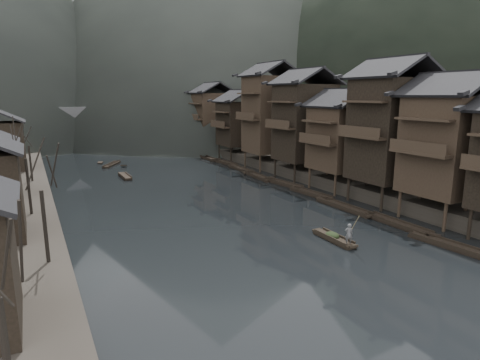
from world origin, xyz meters
TOP-DOWN VIEW (x-y plane):
  - water at (0.00, 0.00)m, footprint 300.00×300.00m
  - right_bank at (35.00, 40.00)m, footprint 40.00×200.00m
  - stilt_houses at (17.28, 19.52)m, footprint 9.00×67.60m
  - bare_trees at (-17.00, 9.63)m, footprint 3.63×45.62m
  - moored_sampans at (11.96, 24.09)m, footprint 3.23×68.90m
  - midriver_boats at (-4.90, 39.12)m, footprint 4.00×16.82m
  - stone_bridge at (-0.00, 72.00)m, footprint 40.00×6.00m
  - hero_sampan at (4.34, -0.72)m, footprint 1.04×4.61m
  - cargo_heap at (4.34, -0.50)m, footprint 1.01×1.32m
  - boatman at (4.37, -2.32)m, footprint 0.75×0.67m
  - bamboo_pole at (4.57, -2.32)m, footprint 0.81×2.33m

SIDE VIEW (x-z plane):
  - water at x=0.00m, z-range 0.00..0.00m
  - midriver_boats at x=-4.90m, z-range -0.02..0.43m
  - hero_sampan at x=4.34m, z-range -0.01..0.42m
  - moored_sampans at x=11.96m, z-range -0.03..0.44m
  - cargo_heap at x=4.34m, z-range 0.43..1.04m
  - right_bank at x=35.00m, z-range 0.00..1.80m
  - boatman at x=4.37m, z-range 0.43..2.14m
  - bamboo_pole at x=4.57m, z-range 2.14..5.29m
  - stone_bridge at x=0.00m, z-range 0.61..9.61m
  - bare_trees at x=-17.00m, z-range 2.63..9.90m
  - stilt_houses at x=17.28m, z-range 0.57..17.31m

